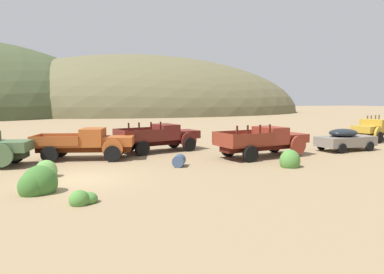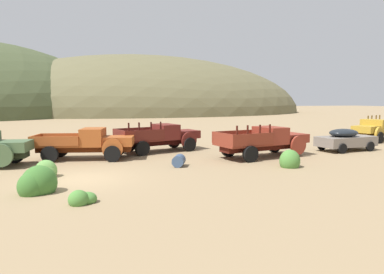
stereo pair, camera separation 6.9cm
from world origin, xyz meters
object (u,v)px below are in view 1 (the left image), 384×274
at_px(truck_oxblood, 164,137).
at_px(truck_rust_red, 268,141).
at_px(car_primer_gray, 347,139).
at_px(truck_oxide_orange, 92,143).
at_px(oil_drum_tipped, 179,161).
at_px(truck_mustard, 375,129).

relative_size(truck_oxblood, truck_rust_red, 0.96).
bearing_deg(truck_rust_red, car_primer_gray, -5.39).
distance_m(truck_oxide_orange, oil_drum_tipped, 5.86).
height_order(truck_mustard, oil_drum_tipped, truck_mustard).
xyz_separation_m(car_primer_gray, oil_drum_tipped, (-12.98, -2.26, -0.50)).
xyz_separation_m(truck_oxblood, truck_mustard, (18.90, 0.45, 0.01)).
distance_m(truck_rust_red, truck_mustard, 13.91).
xyz_separation_m(truck_oxide_orange, car_primer_gray, (17.41, -1.51, -0.17)).
height_order(truck_oxide_orange, truck_rust_red, truck_rust_red).
bearing_deg(truck_mustard, truck_oxide_orange, -13.63).
height_order(truck_oxblood, car_primer_gray, truck_oxblood).
xyz_separation_m(truck_oxide_orange, truck_mustard, (23.83, 2.52, 0.03)).
bearing_deg(truck_mustard, car_primer_gray, 12.45).
bearing_deg(car_primer_gray, truck_mustard, 25.24).
xyz_separation_m(car_primer_gray, truck_mustard, (6.42, 4.03, 0.20)).
height_order(truck_oxblood, truck_rust_red, same).
xyz_separation_m(truck_oxide_orange, truck_rust_red, (10.73, -2.17, 0.03)).
relative_size(truck_oxblood, oil_drum_tipped, 5.91).
height_order(truck_oxide_orange, truck_oxblood, truck_oxblood).
bearing_deg(car_primer_gray, oil_drum_tipped, -177.01).
height_order(truck_oxide_orange, oil_drum_tipped, truck_oxide_orange).
height_order(truck_oxide_orange, truck_mustard, truck_mustard).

